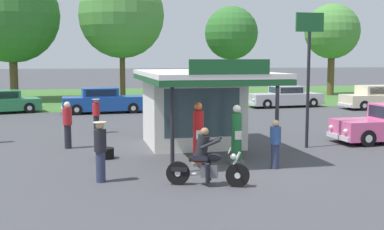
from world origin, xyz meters
name	(u,v)px	position (x,y,z in m)	size (l,w,h in m)	color
ground_plane	(249,169)	(0.00, 0.00, 0.00)	(300.00, 300.00, 0.00)	#424247
grass_verge_strip	(139,96)	(0.00, 30.00, 0.00)	(120.00, 24.00, 0.01)	#3D6B2D
service_station_kiosk	(194,102)	(-0.74, 4.33, 1.71)	(4.18, 7.06, 3.38)	silver
gas_pump_nearside	(198,137)	(-1.37, 0.95, 0.93)	(0.44, 0.44, 2.02)	slate
gas_pump_offside	(237,137)	(-0.10, 0.95, 0.87)	(0.44, 0.44, 1.91)	slate
motorcycle_with_rider	(206,162)	(-1.76, -1.65, 0.65)	(2.13, 1.00, 1.58)	black
parked_car_back_row_right	(194,98)	(2.38, 18.38, 0.72)	(5.61, 2.81, 1.58)	#7AC6D1
parked_car_back_row_far_left	(0,103)	(-9.92, 18.34, 0.65)	(5.18, 3.02, 1.41)	#2D844C
parked_car_second_row_spare	(380,98)	(14.67, 15.71, 0.72)	(5.54, 1.97, 1.58)	beige
parked_car_back_row_far_right	(285,97)	(8.90, 18.33, 0.67)	(5.39, 2.23, 1.46)	#B7B7BC
parked_car_back_row_centre_right	(103,101)	(-3.67, 17.15, 0.72)	(5.31, 2.08, 1.57)	#19479E
bystander_leaning_by_kiosk	(100,149)	(-4.50, -0.62, 0.91)	(0.37, 0.37, 1.70)	#2D3351
bystander_standing_back_lot	(96,115)	(-4.34, 8.66, 0.84)	(0.35, 0.35, 1.58)	black
bystander_chatting_near_pumps	(68,124)	(-5.52, 4.93, 0.95)	(0.34, 0.34, 1.78)	black
bystander_admiring_sedan	(275,143)	(0.84, -0.04, 0.79)	(0.34, 0.34, 1.52)	#2D3351
tree_oak_distant_spare	(332,33)	(17.59, 28.13, 5.66)	(4.98, 5.15, 8.31)	brown
tree_oak_far_left	(10,18)	(-10.43, 28.25, 6.54)	(7.51, 7.52, 10.53)	brown
tree_oak_right	(231,33)	(7.89, 27.96, 5.54)	(4.63, 4.63, 7.89)	brown
tree_oak_far_right	(122,16)	(-1.62, 27.43, 6.85)	(6.97, 6.97, 10.35)	brown
roadside_pole_sign	(309,57)	(3.40, 3.13, 3.45)	(1.10, 0.12, 5.09)	black
spare_tire_stack	(105,153)	(-4.23, 2.66, 0.18)	(0.60, 0.60, 0.36)	black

